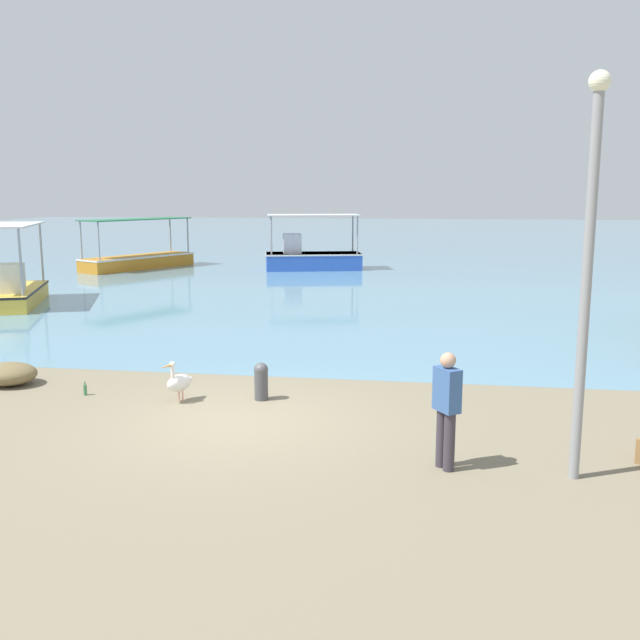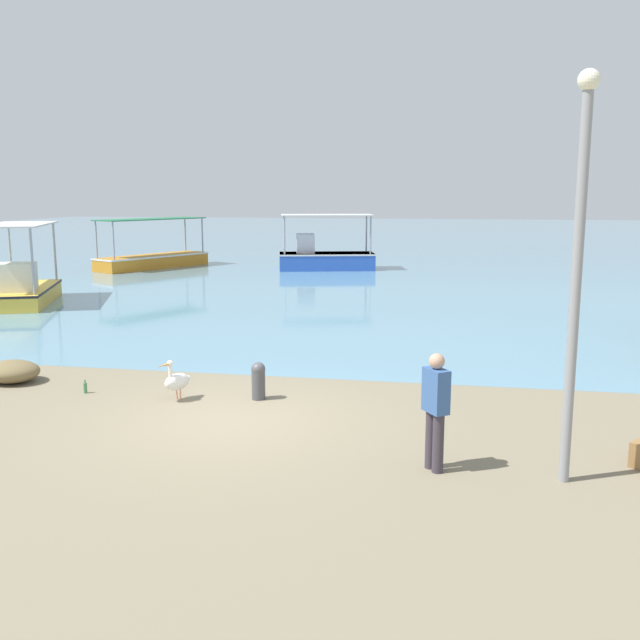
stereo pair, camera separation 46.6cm
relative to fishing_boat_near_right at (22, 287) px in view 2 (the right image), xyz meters
The scene contains 11 objects.
ground 15.60m from the fishing_boat_near_right, 44.89° to the right, with size 120.00×120.00×0.00m, color #7E725A.
harbor_water 38.61m from the fishing_boat_near_right, 73.38° to the left, with size 110.00×90.00×0.00m, color #6191A9.
fishing_boat_near_right is the anchor object (origin of this frame).
fishing_boat_far_right 15.47m from the fishing_boat_near_right, 57.15° to the left, with size 5.10×3.04×2.75m.
fishing_boat_outer 12.15m from the fishing_boat_near_right, 92.00° to the left, with size 4.36×6.26×2.52m.
pelican 13.96m from the fishing_boat_near_right, 46.02° to the right, with size 0.50×0.76×0.80m.
lamp_post 20.80m from the fishing_boat_near_right, 37.93° to the right, with size 0.28×0.28×5.38m.
mooring_bollard 14.80m from the fishing_boat_near_right, 40.92° to the right, with size 0.27×0.27×0.72m.
fisherman_standing 19.26m from the fishing_boat_near_right, 40.96° to the right, with size 0.41×0.45×1.69m.
net_pile 11.11m from the fishing_boat_near_right, 58.21° to the right, with size 1.15×0.98×0.45m, color olive.
glass_bottle 12.59m from the fishing_boat_near_right, 52.01° to the right, with size 0.07×0.07×0.27m.
Camera 2 is at (3.65, -11.30, 3.88)m, focal length 40.00 mm.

